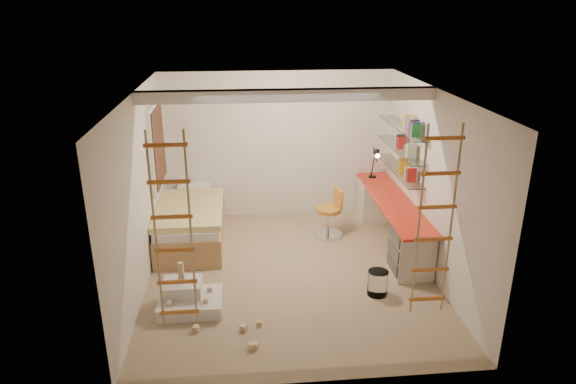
{
  "coord_description": "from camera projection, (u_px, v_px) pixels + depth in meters",
  "views": [
    {
      "loc": [
        -0.65,
        -6.48,
        3.7
      ],
      "look_at": [
        0.0,
        0.3,
        1.15
      ],
      "focal_mm": 32.0,
      "sensor_mm": 36.0,
      "label": 1
    }
  ],
  "objects": [
    {
      "name": "rope_ladder_right",
      "position": [
        435.0,
        223.0,
        5.36
      ],
      "size": [
        0.41,
        0.04,
        2.13
      ],
      "primitive_type": null,
      "color": "#CB6A22",
      "rests_on": "ceiling"
    },
    {
      "name": "books",
      "position": [
        401.0,
        141.0,
        8.05
      ],
      "size": [
        0.14,
        0.64,
        0.92
      ],
      "color": "red",
      "rests_on": "shelves"
    },
    {
      "name": "bed",
      "position": [
        192.0,
        223.0,
        8.29
      ],
      "size": [
        1.02,
        2.0,
        0.69
      ],
      "color": "#AD7F51",
      "rests_on": "floor"
    },
    {
      "name": "window_blind",
      "position": [
        159.0,
        146.0,
        8.08
      ],
      "size": [
        0.02,
        1.0,
        1.2
      ],
      "primitive_type": "cube",
      "color": "#4C2D1E",
      "rests_on": "window_frame"
    },
    {
      "name": "floor",
      "position": [
        290.0,
        274.0,
        7.4
      ],
      "size": [
        4.5,
        4.5,
        0.0
      ],
      "primitive_type": "plane",
      "color": "tan",
      "rests_on": "ground"
    },
    {
      "name": "rope_ladder_left",
      "position": [
        173.0,
        234.0,
        5.12
      ],
      "size": [
        0.41,
        0.04,
        2.13
      ],
      "primitive_type": null,
      "color": "#BD6D20",
      "rests_on": "ceiling"
    },
    {
      "name": "play_platform",
      "position": [
        188.0,
        299.0,
        6.53
      ],
      "size": [
        0.8,
        0.62,
        0.35
      ],
      "color": "silver",
      "rests_on": "floor"
    },
    {
      "name": "toy_blocks",
      "position": [
        211.0,
        305.0,
        6.24
      ],
      "size": [
        1.16,
        1.06,
        0.62
      ],
      "color": "#CCB284",
      "rests_on": "floor"
    },
    {
      "name": "swivel_chair",
      "position": [
        329.0,
        219.0,
        8.5
      ],
      "size": [
        0.57,
        0.57,
        0.82
      ],
      "color": "#B77823",
      "rests_on": "floor"
    },
    {
      "name": "desk",
      "position": [
        391.0,
        220.0,
        8.22
      ],
      "size": [
        0.56,
        2.8,
        0.75
      ],
      "color": "red",
      "rests_on": "floor"
    },
    {
      "name": "waste_bin",
      "position": [
        378.0,
        283.0,
        6.83
      ],
      "size": [
        0.27,
        0.27,
        0.34
      ],
      "primitive_type": "cylinder",
      "color": "white",
      "rests_on": "floor"
    },
    {
      "name": "window_frame",
      "position": [
        156.0,
        146.0,
        8.08
      ],
      "size": [
        0.06,
        1.15,
        1.35
      ],
      "primitive_type": "cube",
      "color": "white",
      "rests_on": "wall_left"
    },
    {
      "name": "task_lamp",
      "position": [
        376.0,
        159.0,
        8.85
      ],
      "size": [
        0.14,
        0.36,
        0.57
      ],
      "color": "black",
      "rests_on": "desk"
    },
    {
      "name": "ceiling_beam",
      "position": [
        288.0,
        95.0,
        6.8
      ],
      "size": [
        4.0,
        0.18,
        0.16
      ],
      "primitive_type": "cube",
      "color": "white",
      "rests_on": "ceiling"
    },
    {
      "name": "shelves",
      "position": [
        401.0,
        149.0,
        8.1
      ],
      "size": [
        0.25,
        1.8,
        0.71
      ],
      "color": "white",
      "rests_on": "wall_right"
    }
  ]
}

